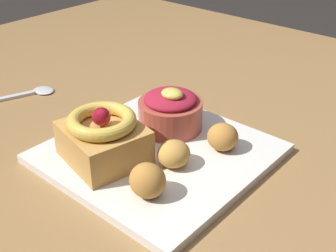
% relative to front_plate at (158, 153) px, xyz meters
% --- Properties ---
extents(dining_table, '(1.55, 0.93, 0.73)m').
position_rel_front_plate_xyz_m(dining_table, '(0.06, 0.18, -0.09)').
color(dining_table, olive).
rests_on(dining_table, ground_plane).
extents(front_plate, '(0.27, 0.27, 0.01)m').
position_rel_front_plate_xyz_m(front_plate, '(0.00, 0.00, 0.00)').
color(front_plate, white).
rests_on(front_plate, dining_table).
extents(cake_slice, '(0.12, 0.11, 0.07)m').
position_rel_front_plate_xyz_m(cake_slice, '(-0.04, -0.06, 0.04)').
color(cake_slice, '#C68E47').
rests_on(cake_slice, front_plate).
extents(berry_ramekin, '(0.09, 0.09, 0.07)m').
position_rel_front_plate_xyz_m(berry_ramekin, '(-0.03, 0.06, 0.03)').
color(berry_ramekin, '#B24C3D').
rests_on(berry_ramekin, front_plate).
extents(fritter_front, '(0.04, 0.04, 0.03)m').
position_rel_front_plate_xyz_m(fritter_front, '(0.04, -0.01, 0.02)').
color(fritter_front, gold).
rests_on(fritter_front, front_plate).
extents(fritter_middle, '(0.04, 0.04, 0.04)m').
position_rel_front_plate_xyz_m(fritter_middle, '(0.06, -0.08, 0.03)').
color(fritter_middle, '#BC7F38').
rests_on(fritter_middle, front_plate).
extents(fritter_back, '(0.04, 0.04, 0.04)m').
position_rel_front_plate_xyz_m(fritter_back, '(0.06, 0.06, 0.02)').
color(fritter_back, '#BC7F38').
rests_on(fritter_back, front_plate).
extents(spoon, '(0.06, 0.12, 0.00)m').
position_rel_front_plate_xyz_m(spoon, '(-0.30, -0.01, -0.00)').
color(spoon, silver).
rests_on(spoon, dining_table).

